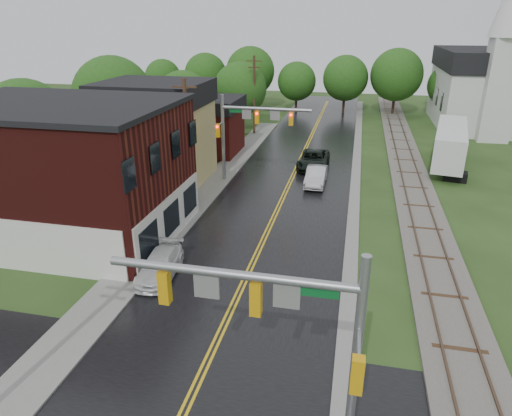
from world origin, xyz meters
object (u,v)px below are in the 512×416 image
(church, at_px, (485,80))
(tree_left_a, at_px, (28,126))
(sedan_silver, at_px, (316,176))
(brick_building, at_px, (61,170))
(suv_dark, at_px, (313,160))
(semi_trailer, at_px, (450,143))
(pickup_white, at_px, (160,266))
(traffic_signal_near, at_px, (282,318))
(tree_left_e, at_px, (241,90))
(utility_pole_c, at_px, (254,94))
(tree_left_b, at_px, (114,98))
(utility_pole_b, at_px, (187,139))
(traffic_signal_far, at_px, (248,123))
(tree_left_c, at_px, (184,99))

(church, relative_size, tree_left_a, 2.31)
(church, distance_m, sedan_silver, 32.14)
(brick_building, distance_m, suv_dark, 22.31)
(church, xyz_separation_m, semi_trailer, (-6.35, -18.40, -3.62))
(brick_building, height_order, pickup_white, brick_building)
(tree_left_a, relative_size, suv_dark, 1.55)
(traffic_signal_near, height_order, suv_dark, traffic_signal_near)
(brick_building, height_order, church, church)
(tree_left_e, xyz_separation_m, suv_dark, (10.33, -13.83, -4.03))
(traffic_signal_near, distance_m, sedan_silver, 25.87)
(utility_pole_c, bearing_deg, brick_building, -101.09)
(church, distance_m, semi_trailer, 19.80)
(tree_left_b, xyz_separation_m, tree_left_e, (9.00, 14.00, -0.90))
(utility_pole_b, bearing_deg, traffic_signal_far, 56.32)
(utility_pole_b, distance_m, semi_trailer, 24.54)
(tree_left_e, bearing_deg, utility_pole_c, -42.84)
(utility_pole_b, height_order, suv_dark, utility_pole_b)
(utility_pole_b, xyz_separation_m, utility_pole_c, (0.00, 22.00, 0.00))
(utility_pole_b, relative_size, tree_left_a, 1.04)
(tree_left_b, distance_m, pickup_white, 25.28)
(utility_pole_b, bearing_deg, traffic_signal_near, -62.81)
(sedan_silver, bearing_deg, brick_building, -139.16)
(tree_left_a, relative_size, sedan_silver, 1.94)
(pickup_white, bearing_deg, suv_dark, 68.31)
(utility_pole_c, height_order, sedan_silver, utility_pole_c)
(traffic_signal_far, relative_size, suv_dark, 1.31)
(tree_left_c, height_order, suv_dark, tree_left_c)
(utility_pole_b, xyz_separation_m, pickup_white, (2.29, -10.96, -4.09))
(tree_left_e, height_order, sedan_silver, tree_left_e)
(brick_building, distance_m, sedan_silver, 19.55)
(church, distance_m, tree_left_b, 43.70)
(traffic_signal_near, bearing_deg, suv_dark, 93.78)
(utility_pole_b, relative_size, sedan_silver, 2.01)
(utility_pole_c, bearing_deg, traffic_signal_near, -76.26)
(church, bearing_deg, tree_left_c, -157.76)
(traffic_signal_near, height_order, tree_left_b, tree_left_b)
(brick_building, xyz_separation_m, tree_left_b, (-5.36, 16.90, 1.57))
(traffic_signal_near, bearing_deg, traffic_signal_far, 105.52)
(tree_left_b, distance_m, suv_dark, 19.95)
(brick_building, bearing_deg, tree_left_c, 93.14)
(traffic_signal_far, relative_size, utility_pole_b, 0.82)
(sedan_silver, bearing_deg, traffic_signal_far, -174.65)
(tree_left_a, bearing_deg, sedan_silver, 14.24)
(utility_pole_b, height_order, tree_left_a, utility_pole_b)
(tree_left_c, xyz_separation_m, pickup_white, (9.34, -28.86, -3.88))
(semi_trailer, bearing_deg, pickup_white, -126.77)
(traffic_signal_far, distance_m, tree_left_b, 15.21)
(pickup_white, bearing_deg, utility_pole_c, 88.19)
(tree_left_e, distance_m, sedan_silver, 21.84)
(suv_dark, bearing_deg, semi_trailer, 16.37)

